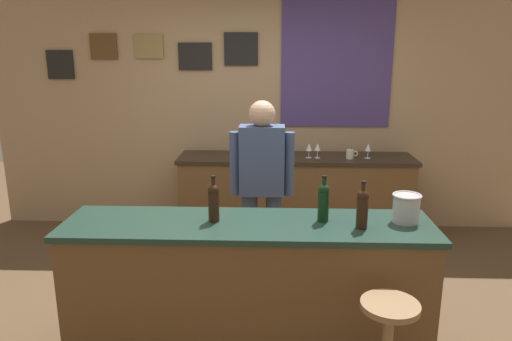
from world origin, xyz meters
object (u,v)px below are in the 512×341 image
at_px(wine_glass_e, 368,148).
at_px(coffee_mug, 350,154).
at_px(wine_glass_c, 309,148).
at_px(wine_glass_d, 318,148).
at_px(wine_bottle_a, 214,201).
at_px(bartender, 262,185).
at_px(wine_bottle_c, 362,207).
at_px(ice_bucket, 406,207).
at_px(wine_glass_a, 246,144).
at_px(bar_stool, 388,339).
at_px(wine_glass_b, 260,146).
at_px(wine_bottle_b, 324,201).

bearing_deg(wine_glass_e, coffee_mug, -172.81).
xyz_separation_m(wine_glass_c, wine_glass_d, (0.09, 0.00, 0.00)).
xyz_separation_m(wine_bottle_a, wine_glass_c, (0.75, 1.97, -0.05)).
height_order(bartender, wine_glass_d, bartender).
xyz_separation_m(wine_bottle_a, wine_bottle_c, (0.94, -0.09, 0.00)).
bearing_deg(ice_bucket, wine_glass_d, 101.58).
distance_m(bartender, wine_glass_c, 1.25).
distance_m(wine_bottle_a, coffee_mug, 2.29).
bearing_deg(wine_glass_a, wine_glass_d, -10.64).
bearing_deg(bar_stool, wine_glass_c, 96.01).
xyz_separation_m(wine_glass_b, coffee_mug, (0.94, -0.05, -0.06)).
distance_m(wine_bottle_a, wine_bottle_b, 0.71).
xyz_separation_m(bartender, wine_bottle_c, (0.65, -0.90, 0.12)).
xyz_separation_m(wine_bottle_c, wine_glass_b, (-0.69, 2.10, -0.05)).
bearing_deg(wine_glass_c, ice_bucket, -75.90).
xyz_separation_m(bar_stool, wine_bottle_a, (-1.02, 0.58, 0.60)).
distance_m(ice_bucket, wine_glass_e, 1.95).
distance_m(ice_bucket, coffee_mug, 1.93).
bearing_deg(wine_glass_e, bartender, -132.71).
relative_size(wine_bottle_a, wine_glass_e, 1.97).
bearing_deg(wine_bottle_c, ice_bucket, 21.81).
relative_size(wine_bottle_a, wine_bottle_c, 1.00).
distance_m(wine_bottle_b, wine_glass_a, 2.18).
xyz_separation_m(bar_stool, wine_glass_e, (0.35, 2.56, 0.55)).
bearing_deg(wine_glass_e, wine_glass_c, -179.38).
bearing_deg(wine_glass_a, ice_bucket, -61.00).
distance_m(bar_stool, wine_bottle_a, 1.31).
bearing_deg(coffee_mug, wine_glass_b, 176.73).
relative_size(wine_glass_a, wine_glass_e, 1.00).
relative_size(bar_stool, ice_bucket, 3.62).
bearing_deg(bar_stool, wine_glass_d, 94.01).
height_order(bar_stool, wine_glass_d, wine_glass_d).
bearing_deg(wine_bottle_c, wine_glass_e, 78.25).
bearing_deg(wine_bottle_c, coffee_mug, 83.18).
distance_m(wine_glass_c, wine_glass_d, 0.09).
bearing_deg(wine_bottle_a, bar_stool, -29.40).
bearing_deg(wine_glass_b, wine_bottle_b, -76.77).
height_order(wine_bottle_a, wine_bottle_b, same).
relative_size(wine_bottle_c, wine_glass_c, 1.97).
xyz_separation_m(bartender, wine_bottle_a, (-0.29, -0.81, 0.12)).
xyz_separation_m(wine_glass_c, wine_glass_e, (0.62, 0.01, 0.00)).
bearing_deg(ice_bucket, wine_glass_a, 119.00).
distance_m(wine_bottle_a, wine_glass_b, 2.03).
height_order(bartender, ice_bucket, bartender).
bearing_deg(wine_glass_a, wine_glass_c, -12.16).
bearing_deg(bar_stool, wine_bottle_b, 117.23).
relative_size(wine_bottle_c, coffee_mug, 2.45).
relative_size(wine_bottle_b, wine_glass_c, 1.97).
xyz_separation_m(wine_glass_d, wine_glass_e, (0.53, 0.01, 0.00)).
bearing_deg(wine_bottle_c, wine_bottle_b, 152.09).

